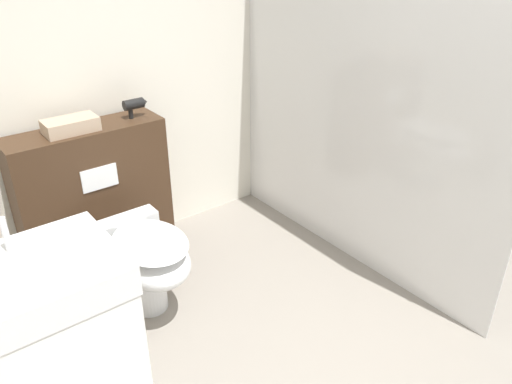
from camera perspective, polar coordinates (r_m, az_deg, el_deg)
wall_back at (r=3.43m, az=-12.56°, el=14.49°), size 8.00×0.06×2.50m
partition_panel at (r=3.32m, az=-17.89°, el=-0.87°), size 0.93×0.30×0.97m
shower_glass at (r=3.11m, az=11.63°, el=10.09°), size 0.04×2.15×2.17m
toilet at (r=2.88m, az=-12.17°, el=-7.68°), size 0.39×0.62×0.53m
sink_vanity at (r=2.20m, az=-22.64°, el=-18.30°), size 0.65×0.48×1.12m
hair_drier at (r=3.21m, az=-13.69°, el=9.69°), size 0.15×0.06×0.12m
folded_towel at (r=3.08m, az=-20.42°, el=7.15°), size 0.30×0.17×0.08m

